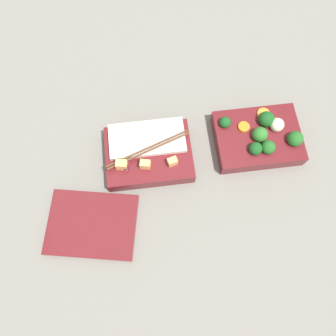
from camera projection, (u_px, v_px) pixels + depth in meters
ground_plane at (202, 145)px, 0.82m from camera, size 3.00×3.00×0.00m
bento_tray_vegetable at (259, 137)px, 0.80m from camera, size 0.20×0.15×0.07m
bento_tray_rice at (149, 153)px, 0.79m from camera, size 0.20×0.15×0.07m
bento_lid at (92, 224)px, 0.75m from camera, size 0.23×0.19×0.01m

